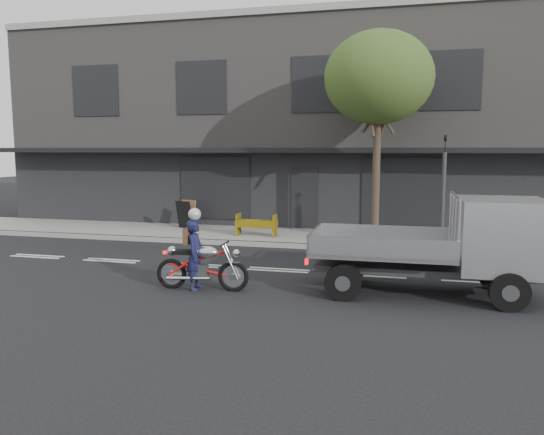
{
  "coord_description": "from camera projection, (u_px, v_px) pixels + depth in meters",
  "views": [
    {
      "loc": [
        3.08,
        -12.98,
        3.1
      ],
      "look_at": [
        -0.29,
        0.5,
        1.29
      ],
      "focal_mm": 35.0,
      "sensor_mm": 36.0,
      "label": 1
    }
  ],
  "objects": [
    {
      "name": "construction_barrier",
      "position": [
        255.0,
        225.0,
        17.84
      ],
      "size": [
        1.39,
        0.55,
        0.78
      ],
      "primitive_type": null,
      "rotation": [
        0.0,
        0.0,
        -0.0
      ],
      "color": "#E7B60C",
      "rests_on": "sidewalk"
    },
    {
      "name": "street_tree",
      "position": [
        379.0,
        78.0,
        16.46
      ],
      "size": [
        3.4,
        3.4,
        6.74
      ],
      "color": "#382B21",
      "rests_on": "ground"
    },
    {
      "name": "flatbed_ute",
      "position": [
        478.0,
        239.0,
        10.98
      ],
      "size": [
        4.74,
        2.01,
        2.19
      ],
      "rotation": [
        0.0,
        0.0,
        0.01
      ],
      "color": "black",
      "rests_on": "ground"
    },
    {
      "name": "building_main",
      "position": [
        336.0,
        129.0,
        23.99
      ],
      "size": [
        26.0,
        10.0,
        8.0
      ],
      "primitive_type": "cube",
      "color": "slate",
      "rests_on": "ground"
    },
    {
      "name": "kerb",
      "position": [
        301.0,
        246.0,
        16.6
      ],
      "size": [
        32.0,
        0.2,
        0.15
      ],
      "primitive_type": "cube",
      "color": "gray",
      "rests_on": "ground"
    },
    {
      "name": "rider",
      "position": [
        195.0,
        255.0,
        11.68
      ],
      "size": [
        0.41,
        0.59,
        1.56
      ],
      "primitive_type": "imported",
      "rotation": [
        0.0,
        0.0,
        1.64
      ],
      "color": "#15183B",
      "rests_on": "ground"
    },
    {
      "name": "sidewalk",
      "position": [
        310.0,
        238.0,
        18.14
      ],
      "size": [
        32.0,
        3.2,
        0.15
      ],
      "primitive_type": "cube",
      "color": "gray",
      "rests_on": "ground"
    },
    {
      "name": "motorcycle",
      "position": [
        202.0,
        265.0,
        11.67
      ],
      "size": [
        2.11,
        0.61,
        1.09
      ],
      "rotation": [
        0.0,
        0.0,
        0.07
      ],
      "color": "black",
      "rests_on": "ground"
    },
    {
      "name": "traffic_light_pole",
      "position": [
        443.0,
        198.0,
        15.63
      ],
      "size": [
        0.12,
        0.12,
        3.5
      ],
      "color": "#2D2D30",
      "rests_on": "ground"
    },
    {
      "name": "ground",
      "position": [
        278.0,
        270.0,
        13.63
      ],
      "size": [
        80.0,
        80.0,
        0.0
      ],
      "primitive_type": "plane",
      "color": "black",
      "rests_on": "ground"
    },
    {
      "name": "sandwich_board",
      "position": [
        184.0,
        215.0,
        19.66
      ],
      "size": [
        0.75,
        0.61,
        1.04
      ],
      "primitive_type": null,
      "rotation": [
        0.0,
        0.0,
        -0.29
      ],
      "color": "black",
      "rests_on": "sidewalk"
    }
  ]
}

